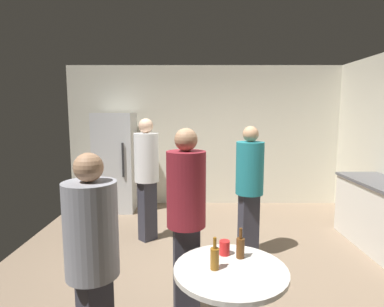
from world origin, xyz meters
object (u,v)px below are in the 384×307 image
Objects in this scene: beer_bottle_amber at (214,258)px; plastic_cup_red at (223,248)px; person_in_gray_shirt at (91,254)px; foreground_table at (229,282)px; person_in_teal_shirt at (248,182)px; beer_bottle_brown at (239,247)px; person_in_white_shirt at (146,170)px; person_in_maroon_shirt at (185,208)px; refrigerator at (115,162)px.

plastic_cup_red is at bearing 67.60° from beer_bottle_amber.
foreground_table is at bearing -31.99° from person_in_gray_shirt.
person_in_teal_shirt is (0.44, 1.71, 0.33)m from foreground_table.
plastic_cup_red is at bearing 95.78° from foreground_table.
beer_bottle_amber is 1.00× the size of beer_bottle_brown.
foreground_table is at bearing -22.20° from person_in_white_shirt.
person_in_white_shirt is (-0.99, 2.07, 0.20)m from beer_bottle_brown.
person_in_white_shirt reaches higher than beer_bottle_brown.
beer_bottle_amber is at bearing -112.40° from plastic_cup_red.
beer_bottle_brown is 2.09× the size of plastic_cup_red.
person_in_maroon_shirt is at bearing 135.18° from beer_bottle_brown.
person_in_gray_shirt is at bearing -162.43° from beer_bottle_brown.
refrigerator reaches higher than plastic_cup_red.
beer_bottle_amber is at bearing 10.01° from person_in_maroon_shirt.
person_in_gray_shirt is 2.39m from person_in_white_shirt.
beer_bottle_brown is (0.20, 0.17, 0.00)m from beer_bottle_amber.
person_in_teal_shirt is 0.98× the size of person_in_maroon_shirt.
beer_bottle_brown reaches higher than foreground_table.
beer_bottle_amber is 2.39m from person_in_white_shirt.
refrigerator is at bearing -148.12° from person_in_teal_shirt.
foreground_table is 7.27× the size of plastic_cup_red.
person_in_white_shirt is (-0.58, 1.67, 0.03)m from person_in_maroon_shirt.
beer_bottle_brown is at bearing -18.61° from person_in_white_shirt.
beer_bottle_brown is 0.13× the size of person_in_white_shirt.
refrigerator is 3.87m from person_in_gray_shirt.
beer_bottle_brown is at bearing -24.88° from plastic_cup_red.
person_in_maroon_shirt reaches higher than foreground_table.
refrigerator is at bearing 117.00° from beer_bottle_brown.
beer_bottle_brown is 0.14× the size of person_in_maroon_shirt.
person_in_teal_shirt is at bearing 72.92° from plastic_cup_red.
person_in_gray_shirt reaches higher than plastic_cup_red.
refrigerator is 2.25× the size of foreground_table.
refrigerator is 1.15× the size of person_in_gray_shirt.
person_in_white_shirt is (-0.79, 2.24, 0.20)m from beer_bottle_amber.
plastic_cup_red is (-0.11, 0.05, -0.03)m from beer_bottle_brown.
person_in_teal_shirt is at bearing 12.35° from person_in_gray_shirt.
person_in_gray_shirt is at bearing -169.55° from beer_bottle_amber.
refrigerator is at bearing 164.77° from person_in_white_shirt.
beer_bottle_amber is (-0.11, -0.01, 0.19)m from foreground_table.
plastic_cup_red is at bearing 30.25° from person_in_maroon_shirt.
refrigerator reaches higher than beer_bottle_brown.
plastic_cup_red is 0.51m from person_in_maroon_shirt.
beer_bottle_brown is (1.77, -3.48, -0.08)m from refrigerator.
person_in_teal_shirt is 2.30m from person_in_gray_shirt.
person_in_gray_shirt reaches higher than foreground_table.
refrigerator is 3.36m from person_in_maroon_shirt.
person_in_white_shirt is at bearing 115.61° from beer_bottle_brown.
foreground_table is 2.44m from person_in_white_shirt.
person_in_white_shirt is at bearing 112.01° from foreground_table.
person_in_maroon_shirt is (-0.41, 0.41, 0.17)m from beer_bottle_brown.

